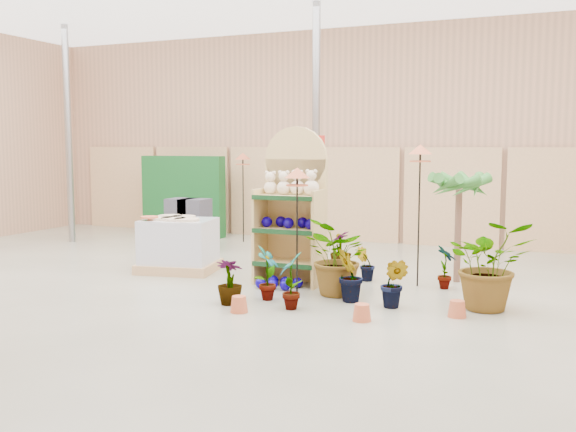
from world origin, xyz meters
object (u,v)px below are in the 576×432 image
(pallet_stack, at_px, (179,245))
(potted_plant_2, at_px, (339,257))
(display_shelf, at_px, (293,212))
(bird_table_front, at_px, (297,177))

(pallet_stack, bearing_deg, potted_plant_2, -23.05)
(pallet_stack, distance_m, potted_plant_2, 3.01)
(display_shelf, xyz_separation_m, bird_table_front, (0.36, -0.74, 0.55))
(display_shelf, xyz_separation_m, pallet_stack, (-2.03, 0.05, -0.63))
(bird_table_front, relative_size, potted_plant_2, 1.64)
(pallet_stack, height_order, bird_table_front, bird_table_front)
(bird_table_front, bearing_deg, display_shelf, 115.70)
(pallet_stack, relative_size, bird_table_front, 0.78)
(pallet_stack, xyz_separation_m, bird_table_front, (2.38, -0.79, 1.18))
(pallet_stack, xyz_separation_m, potted_plant_2, (2.94, -0.64, 0.10))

